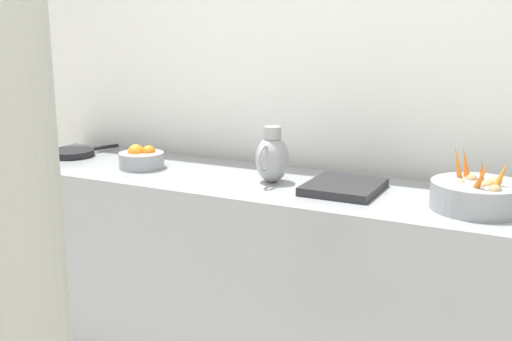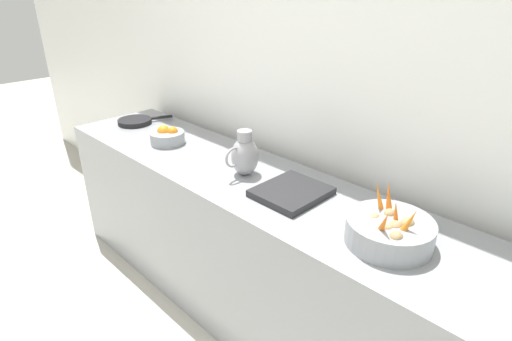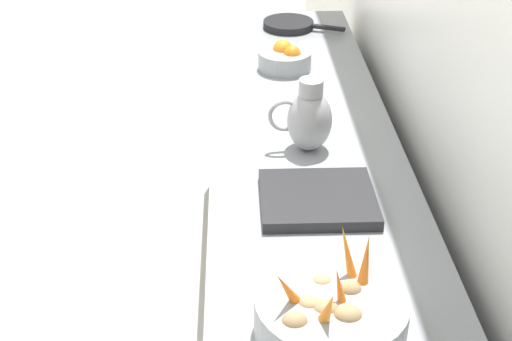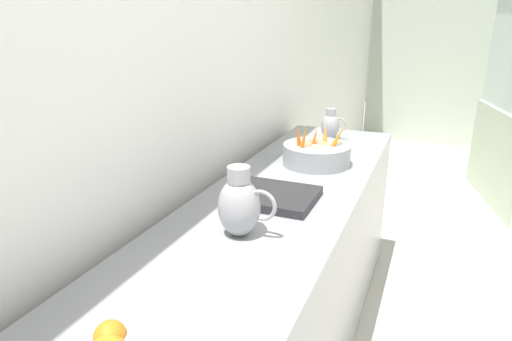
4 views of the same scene
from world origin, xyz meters
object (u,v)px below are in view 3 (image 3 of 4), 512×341
orange_bowl (285,58)px  skillet_on_counter (290,24)px  vegetable_colander (331,315)px  metal_pitcher_tall (309,118)px

orange_bowl → skillet_on_counter: 0.51m
vegetable_colander → orange_bowl: bearing=-90.3°
orange_bowl → metal_pitcher_tall: size_ratio=0.88×
orange_bowl → skillet_on_counter: size_ratio=0.58×
metal_pitcher_tall → skillet_on_counter: size_ratio=0.65×
metal_pitcher_tall → skillet_on_counter: (-0.03, -1.21, -0.10)m
vegetable_colander → skillet_on_counter: size_ratio=0.91×
vegetable_colander → orange_bowl: 1.59m
vegetable_colander → skillet_on_counter: bearing=-91.8°
orange_bowl → vegetable_colander: bearing=89.7°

